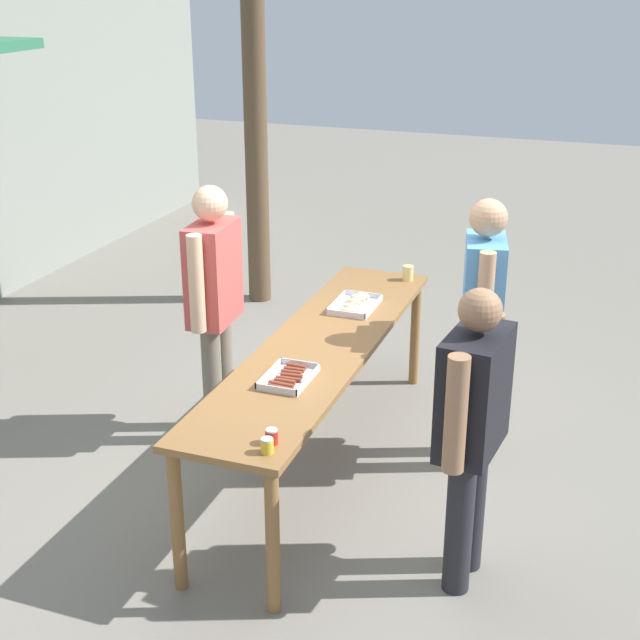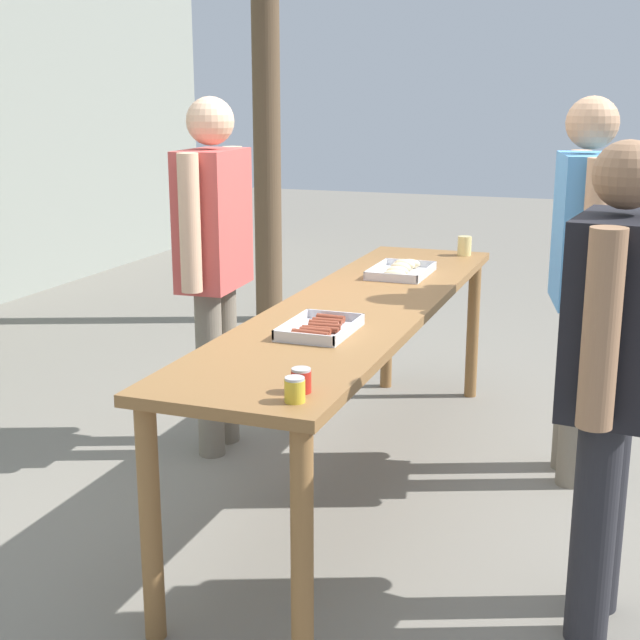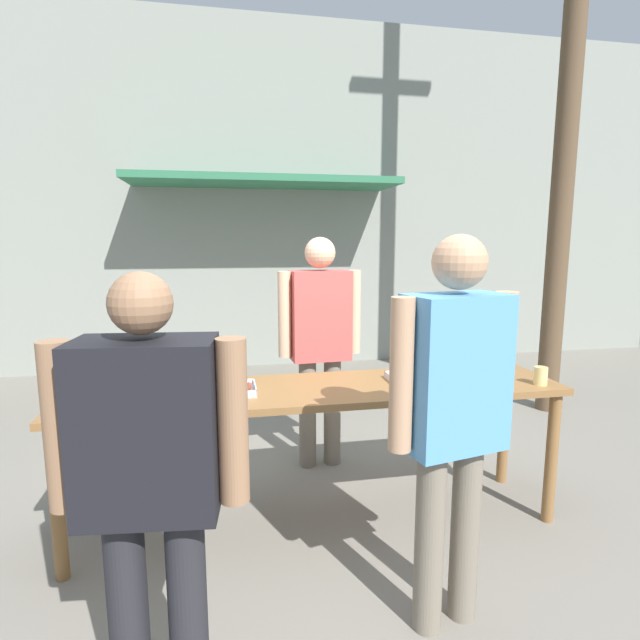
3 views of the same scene
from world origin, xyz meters
The scene contains 12 objects.
ground_plane centered at (0.00, 0.00, 0.00)m, with size 24.00×24.00×0.00m, color slate.
building_facade_back centered at (0.00, 3.98, 2.26)m, with size 12.00×1.11×4.50m.
serving_table centered at (0.00, 0.00, 0.76)m, with size 2.89×0.65×0.85m.
food_tray_sausages centered at (-0.55, -0.01, 0.87)m, with size 0.36×0.24×0.04m.
food_tray_buns centered at (0.65, -0.02, 0.88)m, with size 0.40×0.27×0.07m.
condiment_jar_mustard centered at (-1.31, -0.21, 0.89)m, with size 0.06×0.06×0.08m.
condiment_jar_ketchup centered at (-1.22, -0.20, 0.89)m, with size 0.06×0.06×0.08m.
beer_cup centered at (1.30, -0.21, 0.91)m, with size 0.08×0.08×0.11m.
person_server_behind_table centered at (0.16, 0.79, 1.03)m, with size 0.62×0.26×1.73m.
person_customer_holding_hotdog centered at (-0.80, -1.08, 0.94)m, with size 0.67×0.30×1.61m.
person_customer_with_cup centered at (0.40, -0.90, 1.03)m, with size 0.60×0.31×1.73m.
utility_pole centered at (2.67, 1.59, 3.59)m, with size 1.10×0.21×6.99m.
Camera 3 is at (-0.53, -2.77, 1.71)m, focal length 28.00 mm.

